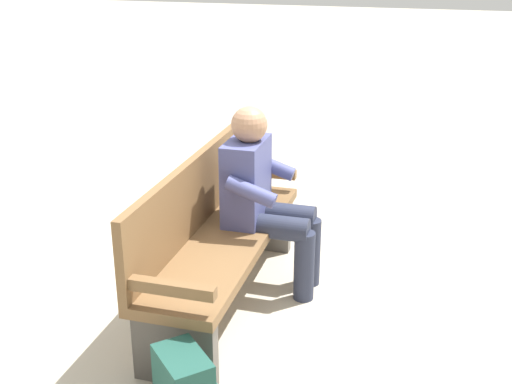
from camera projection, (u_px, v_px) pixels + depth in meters
The scene contains 3 objects.
ground_plane at pixel (226, 302), 3.99m from camera, with size 40.00×40.00×0.00m, color #B7AD99.
bench_near at pixel (214, 234), 3.84m from camera, with size 1.81×0.52×0.90m.
person_seated at pixel (264, 195), 3.98m from camera, with size 0.58×0.58×1.18m.
Camera 1 is at (3.26, 1.21, 2.08)m, focal length 45.16 mm.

